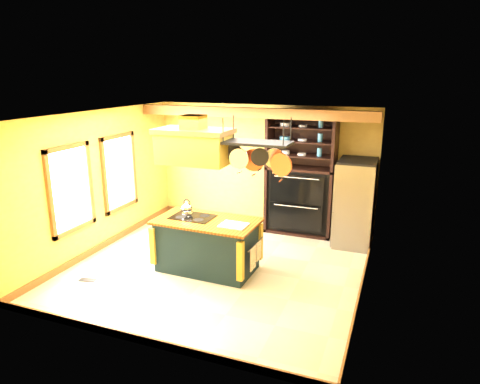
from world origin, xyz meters
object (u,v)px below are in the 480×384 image
Objects in this scene: pot_rack at (258,151)px; hutch at (300,189)px; kitchen_island at (207,244)px; refrigerator at (354,205)px; range_hood at (194,144)px.

hutch is (0.16, 2.43, -1.23)m from pot_rack.
kitchen_island is 0.71× the size of hutch.
hutch reaches higher than kitchen_island.
refrigerator reaches higher than kitchen_island.
hutch is (-1.17, 0.33, 0.13)m from refrigerator.
pot_rack is at bearing 1.59° from kitchen_island.
refrigerator is at bearing 40.66° from range_hood.
hutch is at bearing 67.70° from kitchen_island.
kitchen_island is at bearing -113.94° from hutch.
refrigerator is (2.25, 2.11, 0.36)m from kitchen_island.
pot_rack is 0.69× the size of refrigerator.
pot_rack is 2.73m from hutch.
range_hood reaches higher than kitchen_island.
refrigerator is at bearing 44.69° from kitchen_island.
kitchen_island is 1.95m from pot_rack.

